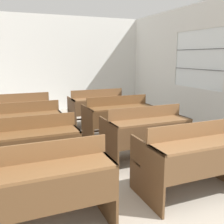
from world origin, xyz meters
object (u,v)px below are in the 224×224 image
object	(u,v)px
bench_front_left	(43,185)
bench_back_left	(19,113)
bench_front_right	(193,157)
bench_third_left	(23,126)
bench_third_right	(118,117)
bench_back_right	(98,107)
bench_second_right	(146,132)
bench_second_left	(29,147)

from	to	relation	value
bench_front_left	bench_back_left	xyz separation A→B (m)	(-0.00, 3.55, 0.00)
bench_front_right	bench_third_left	bearing A→B (deg)	128.28
bench_front_left	bench_third_right	xyz separation A→B (m)	(1.84, 2.39, 0.00)
bench_third_right	bench_back_right	distance (m)	1.17
bench_second_right	bench_second_left	bearing A→B (deg)	179.61
bench_front_left	bench_third_right	size ratio (longest dim) A/B	1.00
bench_front_left	bench_back_right	size ratio (longest dim) A/B	1.00
bench_front_left	bench_back_left	distance (m)	3.55
bench_front_right	bench_back_left	world-z (taller)	same
bench_back_left	bench_second_left	bearing A→B (deg)	-90.32
bench_front_right	bench_back_left	xyz separation A→B (m)	(-1.83, 3.51, 0.00)
bench_front_left	bench_back_left	world-z (taller)	same
bench_third_right	bench_back_right	bearing A→B (deg)	91.05
bench_back_left	bench_back_right	world-z (taller)	same
bench_third_right	bench_back_left	distance (m)	2.18
bench_front_right	bench_second_left	size ratio (longest dim) A/B	1.00
bench_third_left	bench_second_right	bearing A→B (deg)	-33.07
bench_second_right	bench_back_left	size ratio (longest dim) A/B	1.00
bench_front_right	bench_third_right	xyz separation A→B (m)	(0.01, 2.35, 0.00)
bench_second_left	bench_third_right	xyz separation A→B (m)	(1.86, 1.19, 0.00)
bench_second_right	bench_back_right	size ratio (longest dim) A/B	1.00
bench_second_left	bench_back_right	bearing A→B (deg)	52.19
bench_front_left	bench_back_left	bearing A→B (deg)	90.00
bench_second_left	bench_third_right	size ratio (longest dim) A/B	1.00
bench_front_left	bench_third_left	bearing A→B (deg)	90.25
bench_front_right	bench_third_left	size ratio (longest dim) A/B	1.00
bench_second_left	bench_back_right	xyz separation A→B (m)	(1.84, 2.37, 0.00)
bench_second_right	bench_front_right	bearing A→B (deg)	-89.08
bench_third_right	bench_second_left	bearing A→B (deg)	-147.34
bench_back_right	bench_second_left	bearing A→B (deg)	-127.81
bench_front_left	bench_second_right	xyz separation A→B (m)	(1.81, 1.18, 0.00)
bench_back_left	bench_third_left	bearing A→B (deg)	-90.51
bench_second_right	bench_back_left	distance (m)	2.98
bench_front_right	bench_second_right	xyz separation A→B (m)	(-0.02, 1.15, 0.00)
bench_second_left	bench_third_right	world-z (taller)	same
bench_front_right	bench_front_left	bearing A→B (deg)	-178.86
bench_back_right	bench_front_right	bearing A→B (deg)	-89.84
bench_back_left	bench_back_right	xyz separation A→B (m)	(1.82, 0.01, 0.00)
bench_second_left	bench_second_right	xyz separation A→B (m)	(1.83, -0.01, 0.00)
bench_back_left	bench_back_right	distance (m)	1.82
bench_second_right	bench_back_right	distance (m)	2.38
bench_back_left	bench_back_right	bearing A→B (deg)	0.38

